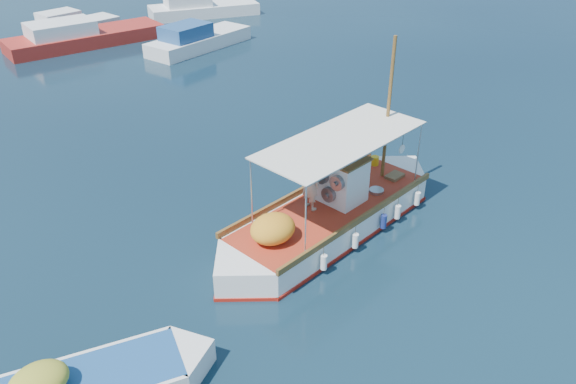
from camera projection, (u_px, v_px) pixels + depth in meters
ground at (308, 220)px, 17.56m from camera, size 160.00×160.00×0.00m
fishing_caique at (330, 215)px, 16.88m from camera, size 9.09×3.26×5.59m
bg_boat_n at (81, 38)px, 34.07m from camera, size 9.34×3.07×1.80m
bg_boat_ne at (197, 41)px, 33.46m from camera, size 7.17×3.74×1.80m
bg_boat_e at (201, 9)px, 40.72m from camera, size 8.15×4.78×1.80m
bg_boat_far_n at (71, 27)px, 36.17m from camera, size 6.04×2.96×1.80m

